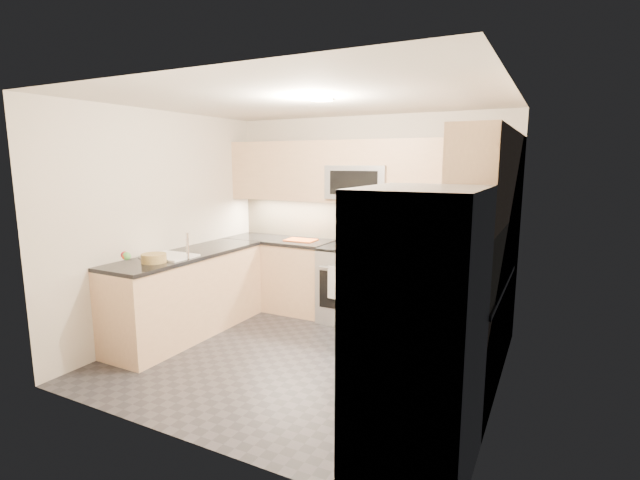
% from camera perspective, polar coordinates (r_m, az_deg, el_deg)
% --- Properties ---
extents(floor, '(3.60, 3.20, 0.00)m').
position_cam_1_polar(floor, '(4.79, -1.98, -14.33)').
color(floor, '#242429').
rests_on(floor, ground).
extents(ceiling, '(3.60, 3.20, 0.02)m').
position_cam_1_polar(ceiling, '(4.41, -2.18, 16.85)').
color(ceiling, beige).
rests_on(ceiling, wall_back).
extents(wall_back, '(3.60, 0.02, 2.50)m').
position_cam_1_polar(wall_back, '(5.87, 5.62, 2.78)').
color(wall_back, beige).
rests_on(wall_back, floor).
extents(wall_front, '(3.60, 0.02, 2.50)m').
position_cam_1_polar(wall_front, '(3.16, -16.46, -3.47)').
color(wall_front, beige).
rests_on(wall_front, floor).
extents(wall_left, '(0.02, 3.20, 2.50)m').
position_cam_1_polar(wall_left, '(5.53, -18.55, 1.91)').
color(wall_left, beige).
rests_on(wall_left, floor).
extents(wall_right, '(0.02, 3.20, 2.50)m').
position_cam_1_polar(wall_right, '(3.89, 21.70, -1.35)').
color(wall_right, beige).
rests_on(wall_right, floor).
extents(base_cab_back_left, '(1.42, 0.60, 0.90)m').
position_cam_1_polar(base_cab_back_left, '(6.24, -4.91, -4.28)').
color(base_cab_back_left, '#D9AD82').
rests_on(base_cab_back_left, floor).
extents(base_cab_back_right, '(1.42, 0.60, 0.90)m').
position_cam_1_polar(base_cab_back_right, '(5.43, 15.09, -6.69)').
color(base_cab_back_right, '#D9AD82').
rests_on(base_cab_back_right, floor).
extents(base_cab_right, '(0.60, 1.70, 0.90)m').
position_cam_1_polar(base_cab_right, '(4.29, 17.17, -11.23)').
color(base_cab_right, '#D9AD82').
rests_on(base_cab_right, floor).
extents(base_cab_peninsula, '(0.60, 2.00, 0.90)m').
position_cam_1_polar(base_cab_peninsula, '(5.49, -15.90, -6.56)').
color(base_cab_peninsula, '#D9AD82').
rests_on(base_cab_peninsula, floor).
extents(countertop_back_left, '(1.42, 0.63, 0.04)m').
position_cam_1_polar(countertop_back_left, '(6.14, -4.98, -0.02)').
color(countertop_back_left, black).
rests_on(countertop_back_left, base_cab_back_left).
extents(countertop_back_right, '(1.42, 0.63, 0.04)m').
position_cam_1_polar(countertop_back_right, '(5.32, 15.31, -1.82)').
color(countertop_back_right, black).
rests_on(countertop_back_right, base_cab_back_right).
extents(countertop_right, '(0.63, 1.70, 0.04)m').
position_cam_1_polar(countertop_right, '(4.15, 17.49, -5.14)').
color(countertop_right, black).
rests_on(countertop_right, base_cab_right).
extents(countertop_peninsula, '(0.63, 2.00, 0.04)m').
position_cam_1_polar(countertop_peninsula, '(5.38, -16.13, -1.74)').
color(countertop_peninsula, black).
rests_on(countertop_peninsula, base_cab_peninsula).
extents(upper_cab_back, '(3.60, 0.35, 0.75)m').
position_cam_1_polar(upper_cab_back, '(5.66, 5.05, 8.38)').
color(upper_cab_back, '#D9AD82').
rests_on(upper_cab_back, wall_back).
extents(upper_cab_right, '(0.35, 1.95, 0.75)m').
position_cam_1_polar(upper_cab_right, '(4.12, 20.16, 7.38)').
color(upper_cab_right, '#D9AD82').
rests_on(upper_cab_right, wall_right).
extents(backsplash_back, '(3.60, 0.01, 0.51)m').
position_cam_1_polar(backsplash_back, '(5.87, 5.59, 2.24)').
color(backsplash_back, tan).
rests_on(backsplash_back, wall_back).
extents(backsplash_right, '(0.01, 2.30, 0.51)m').
position_cam_1_polar(backsplash_right, '(4.34, 22.20, -1.04)').
color(backsplash_right, tan).
rests_on(backsplash_right, wall_right).
extents(gas_range, '(0.76, 0.65, 0.91)m').
position_cam_1_polar(gas_range, '(5.72, 4.27, -5.49)').
color(gas_range, '#999CA0').
rests_on(gas_range, floor).
extents(range_cooktop, '(0.76, 0.65, 0.03)m').
position_cam_1_polar(range_cooktop, '(5.62, 4.33, -0.96)').
color(range_cooktop, black).
rests_on(range_cooktop, gas_range).
extents(oven_door_glass, '(0.62, 0.02, 0.45)m').
position_cam_1_polar(oven_door_glass, '(5.43, 2.90, -6.36)').
color(oven_door_glass, black).
rests_on(oven_door_glass, gas_range).
extents(oven_handle, '(0.60, 0.02, 0.02)m').
position_cam_1_polar(oven_handle, '(5.35, 2.83, -3.63)').
color(oven_handle, '#B2B5BA').
rests_on(oven_handle, gas_range).
extents(microwave, '(0.76, 0.40, 0.40)m').
position_cam_1_polar(microwave, '(5.64, 4.93, 7.11)').
color(microwave, '#95979D').
rests_on(microwave, upper_cab_back).
extents(microwave_door, '(0.60, 0.01, 0.28)m').
position_cam_1_polar(microwave_door, '(5.46, 4.11, 7.03)').
color(microwave_door, black).
rests_on(microwave_door, microwave).
extents(refrigerator, '(0.70, 0.90, 1.80)m').
position_cam_1_polar(refrigerator, '(2.95, 12.00, -11.37)').
color(refrigerator, '#93969A').
rests_on(refrigerator, floor).
extents(fridge_handle_left, '(0.02, 0.02, 1.20)m').
position_cam_1_polar(fridge_handle_left, '(2.88, 3.82, -10.59)').
color(fridge_handle_left, '#B2B5BA').
rests_on(fridge_handle_left, refrigerator).
extents(fridge_handle_right, '(0.02, 0.02, 1.20)m').
position_cam_1_polar(fridge_handle_right, '(3.20, 6.43, -8.57)').
color(fridge_handle_right, '#B2B5BA').
rests_on(fridge_handle_right, refrigerator).
extents(sink_basin, '(0.52, 0.38, 0.16)m').
position_cam_1_polar(sink_basin, '(5.21, -17.99, -2.64)').
color(sink_basin, white).
rests_on(sink_basin, base_cab_peninsula).
extents(faucet, '(0.03, 0.03, 0.28)m').
position_cam_1_polar(faucet, '(4.99, -16.01, -0.72)').
color(faucet, silver).
rests_on(faucet, countertop_peninsula).
extents(utensil_bowl, '(0.36, 0.36, 0.18)m').
position_cam_1_polar(utensil_bowl, '(5.18, 21.11, -1.21)').
color(utensil_bowl, '#73C253').
rests_on(utensil_bowl, countertop_back_right).
extents(cutting_board, '(0.40, 0.28, 0.01)m').
position_cam_1_polar(cutting_board, '(5.98, -2.38, -0.00)').
color(cutting_board, '#C74B12').
rests_on(cutting_board, countertop_back_left).
extents(fruit_basket, '(0.26, 0.26, 0.09)m').
position_cam_1_polar(fruit_basket, '(4.96, -19.78, -2.12)').
color(fruit_basket, '#A78A4E').
rests_on(fruit_basket, countertop_peninsula).
extents(fruit_apple, '(0.07, 0.07, 0.07)m').
position_cam_1_polar(fruit_apple, '(4.85, -22.92, -1.71)').
color(fruit_apple, '#A91322').
rests_on(fruit_apple, fruit_basket).
extents(fruit_pear, '(0.08, 0.08, 0.08)m').
position_cam_1_polar(fruit_pear, '(4.78, -22.71, -1.85)').
color(fruit_pear, '#50A345').
rests_on(fruit_pear, fruit_basket).
extents(dish_towel_check, '(0.20, 0.06, 0.39)m').
position_cam_1_polar(dish_towel_check, '(5.41, 1.85, -5.33)').
color(dish_towel_check, white).
rests_on(dish_towel_check, oven_handle).
extents(dish_towel_blue, '(0.20, 0.05, 0.38)m').
position_cam_1_polar(dish_towel_blue, '(5.36, 3.00, -5.47)').
color(dish_towel_blue, '#366697').
rests_on(dish_towel_blue, oven_handle).
extents(fruit_orange, '(0.06, 0.06, 0.06)m').
position_cam_1_polar(fruit_orange, '(4.78, -22.85, -1.90)').
color(fruit_orange, '#D44717').
rests_on(fruit_orange, fruit_basket).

